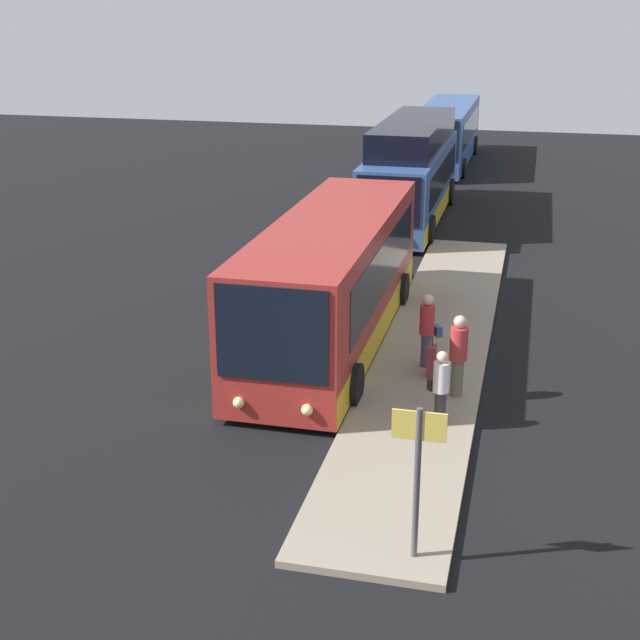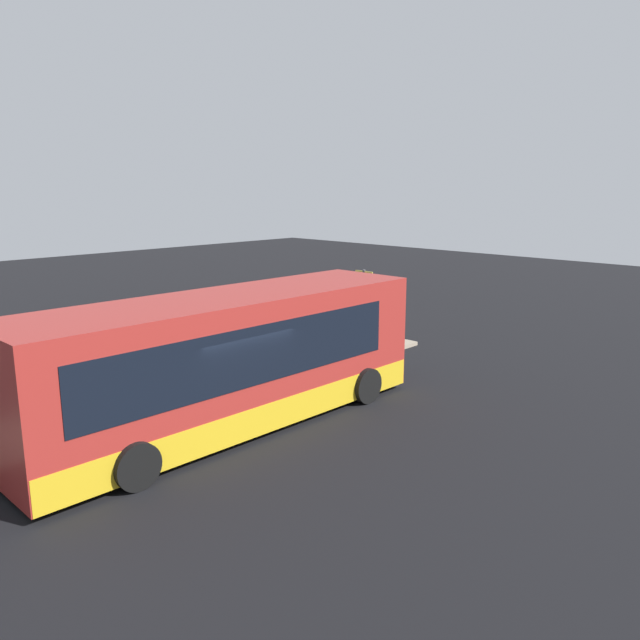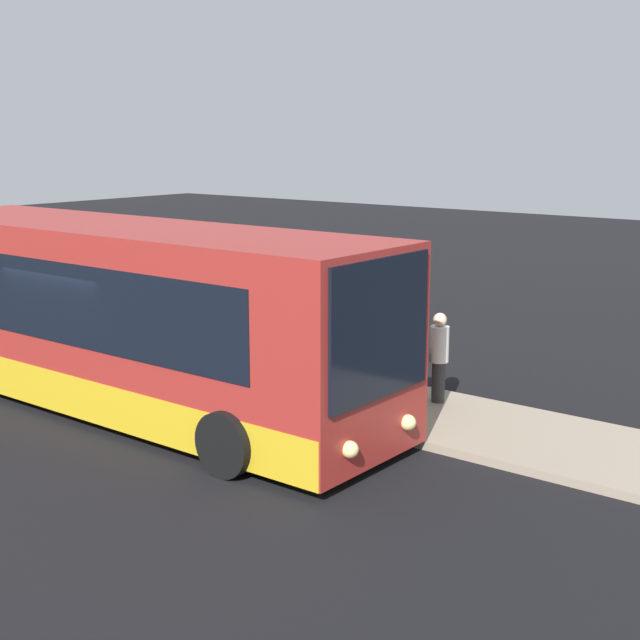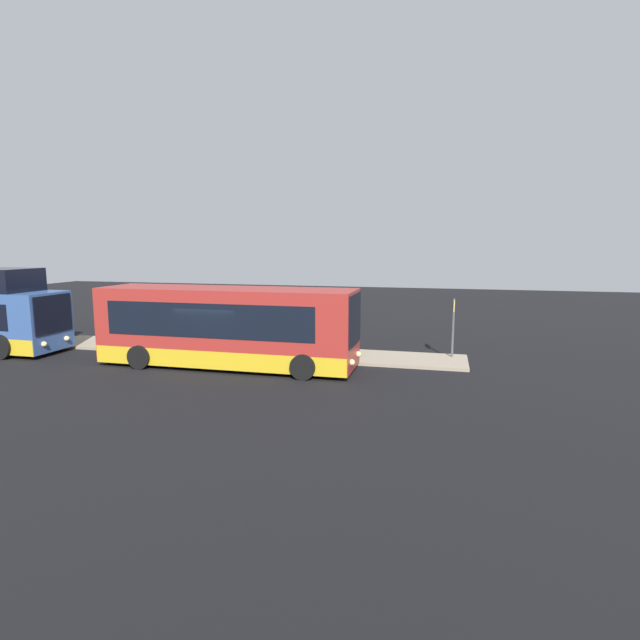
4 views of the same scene
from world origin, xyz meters
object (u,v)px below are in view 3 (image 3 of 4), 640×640
Objects in this scene: passenger_waiting at (438,354)px; passenger_with_bags at (376,332)px; bus_lead at (127,318)px; suitcase at (313,365)px; passenger_boarding at (284,331)px.

passenger_with_bags reaches higher than passenger_waiting.
suitcase is (1.92, 2.77, -1.10)m from bus_lead.
passenger_boarding is 1.83× the size of suitcase.
bus_lead is 3.55m from suitcase.
suitcase is at bearing -10.87° from passenger_boarding.
passenger_boarding is at bearing 93.87° from passenger_with_bags.
passenger_with_bags is 1.90× the size of suitcase.
bus_lead is 10.98× the size of suitcase.
passenger_waiting is (2.96, 0.64, -0.11)m from passenger_boarding.
suitcase is (-0.95, -0.66, -0.64)m from passenger_with_bags.
passenger_boarding is 1.12× the size of passenger_waiting.
passenger_waiting is 1.48m from passenger_with_bags.
passenger_boarding reaches higher than passenger_waiting.
passenger_with_bags is at bearing 34.91° from suitcase.
bus_lead reaches higher than passenger_boarding.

